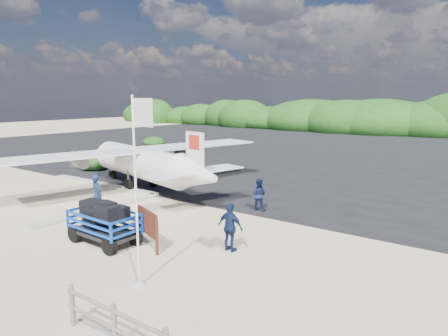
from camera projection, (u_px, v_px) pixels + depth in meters
The scene contains 11 objects.
ground at pixel (144, 239), 15.03m from camera, with size 160.00×160.00×0.00m, color beige.
asphalt_apron at pixel (373, 153), 38.97m from camera, with size 90.00×50.00×0.04m, color #B2B2B2, non-canonical shape.
lagoon at pixel (49, 197), 21.43m from camera, with size 9.00×7.00×0.40m, color #B2B2B2, non-canonical shape.
vegetation_band at pixel (422, 134), 58.92m from camera, with size 124.00×8.00×4.40m, color #B2B2B2, non-canonical shape.
baggage_cart at pixel (105, 243), 14.55m from camera, with size 2.86×1.63×1.43m, color blue, non-canonical shape.
flagpole at pixel (140, 285), 11.30m from camera, with size 1.06×0.44×5.32m, color white, non-canonical shape.
signboard at pixel (148, 248), 14.13m from camera, with size 1.74×0.16×1.43m, color #552318, non-canonical shape.
crew_a at pixel (97, 195), 17.82m from camera, with size 0.70×0.46×1.91m, color #111F43.
crew_b at pixel (259, 195), 18.66m from camera, with size 0.76×0.59×1.56m, color #111F43.
crew_c at pixel (230, 227), 13.69m from camera, with size 1.01×0.42×1.73m, color #111F43.
aircraft_small at pixel (295, 141), 50.11m from camera, with size 6.18×6.18×2.23m, color #B2B2B2, non-canonical shape.
Camera 1 is at (10.86, -9.86, 5.22)m, focal length 32.00 mm.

